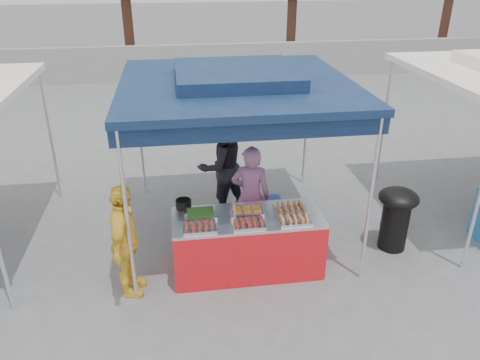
{
  "coord_description": "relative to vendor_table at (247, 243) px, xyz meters",
  "views": [
    {
      "loc": [
        -0.86,
        -5.39,
        3.98
      ],
      "look_at": [
        0.0,
        0.6,
        1.05
      ],
      "focal_mm": 35.0,
      "sensor_mm": 36.0,
      "label": 1
    }
  ],
  "objects": [
    {
      "name": "ground_plane",
      "position": [
        0.0,
        0.1,
        -0.43
      ],
      "size": [
        80.0,
        80.0,
        0.0
      ],
      "primitive_type": "plane",
      "color": "slate"
    },
    {
      "name": "back_wall",
      "position": [
        0.0,
        11.1,
        0.17
      ],
      "size": [
        40.0,
        0.25,
        1.2
      ],
      "primitive_type": "cube",
      "color": "gray",
      "rests_on": "ground_plane"
    },
    {
      "name": "main_canopy",
      "position": [
        0.0,
        1.07,
        1.94
      ],
      "size": [
        3.2,
        3.2,
        2.57
      ],
      "color": "silver",
      "rests_on": "ground_plane"
    },
    {
      "name": "vendor_table",
      "position": [
        0.0,
        0.0,
        0.0
      ],
      "size": [
        2.0,
        0.8,
        0.85
      ],
      "color": "red",
      "rests_on": "ground_plane"
    },
    {
      "name": "food_tray_fl",
      "position": [
        -0.65,
        -0.24,
        0.46
      ],
      "size": [
        0.42,
        0.3,
        0.07
      ],
      "color": "white",
      "rests_on": "vendor_table"
    },
    {
      "name": "food_tray_fm",
      "position": [
        -0.03,
        -0.24,
        0.46
      ],
      "size": [
        0.42,
        0.3,
        0.07
      ],
      "color": "white",
      "rests_on": "vendor_table"
    },
    {
      "name": "food_tray_fr",
      "position": [
        0.58,
        -0.23,
        0.46
      ],
      "size": [
        0.42,
        0.3,
        0.07
      ],
      "color": "white",
      "rests_on": "vendor_table"
    },
    {
      "name": "food_tray_bl",
      "position": [
        -0.62,
        0.09,
        0.46
      ],
      "size": [
        0.42,
        0.3,
        0.07
      ],
      "color": "white",
      "rests_on": "vendor_table"
    },
    {
      "name": "food_tray_bm",
      "position": [
        0.01,
        0.09,
        0.46
      ],
      "size": [
        0.42,
        0.3,
        0.07
      ],
      "color": "white",
      "rests_on": "vendor_table"
    },
    {
      "name": "food_tray_br",
      "position": [
        0.6,
        0.07,
        0.46
      ],
      "size": [
        0.42,
        0.3,
        0.07
      ],
      "color": "white",
      "rests_on": "vendor_table"
    },
    {
      "name": "cooking_pot",
      "position": [
        -0.83,
        0.35,
        0.49
      ],
      "size": [
        0.21,
        0.21,
        0.12
      ],
      "primitive_type": "cylinder",
      "color": "black",
      "rests_on": "vendor_table"
    },
    {
      "name": "skewer_cup",
      "position": [
        -0.2,
        -0.15,
        0.48
      ],
      "size": [
        0.09,
        0.09,
        0.11
      ],
      "primitive_type": "cylinder",
      "color": "silver",
      "rests_on": "vendor_table"
    },
    {
      "name": "wok_burner",
      "position": [
        2.23,
        0.24,
        0.15
      ],
      "size": [
        0.58,
        0.58,
        0.97
      ],
      "rotation": [
        0.0,
        0.0,
        -0.28
      ],
      "color": "black",
      "rests_on": "ground_plane"
    },
    {
      "name": "crate_left",
      "position": [
        -0.44,
        0.73,
        -0.27
      ],
      "size": [
        0.52,
        0.37,
        0.31
      ],
      "primitive_type": "cube",
      "color": "blue",
      "rests_on": "ground_plane"
    },
    {
      "name": "crate_right",
      "position": [
        0.39,
        0.8,
        -0.27
      ],
      "size": [
        0.53,
        0.37,
        0.32
      ],
      "primitive_type": "cube",
      "color": "blue",
      "rests_on": "ground_plane"
    },
    {
      "name": "crate_stacked",
      "position": [
        0.39,
        0.8,
        0.05
      ],
      "size": [
        0.52,
        0.36,
        0.31
      ],
      "primitive_type": "cube",
      "color": "blue",
      "rests_on": "crate_right"
    },
    {
      "name": "vendor_woman",
      "position": [
        0.15,
        0.67,
        0.36
      ],
      "size": [
        0.65,
        0.52,
        1.57
      ],
      "primitive_type": "imported",
      "rotation": [
        0.0,
        0.0,
        2.87
      ],
      "color": "#A16697",
      "rests_on": "ground_plane"
    },
    {
      "name": "helper_man",
      "position": [
        -0.18,
        1.65,
        0.44
      ],
      "size": [
        1.05,
        0.97,
        1.73
      ],
      "primitive_type": "imported",
      "rotation": [
        0.0,
        0.0,
        3.62
      ],
      "color": "#232329",
      "rests_on": "ground_plane"
    },
    {
      "name": "customer_person",
      "position": [
        -1.58,
        -0.26,
        0.34
      ],
      "size": [
        0.48,
        0.94,
        1.54
      ],
      "primitive_type": "imported",
      "rotation": [
        0.0,
        0.0,
        1.45
      ],
      "color": "yellow",
      "rests_on": "ground_plane"
    }
  ]
}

